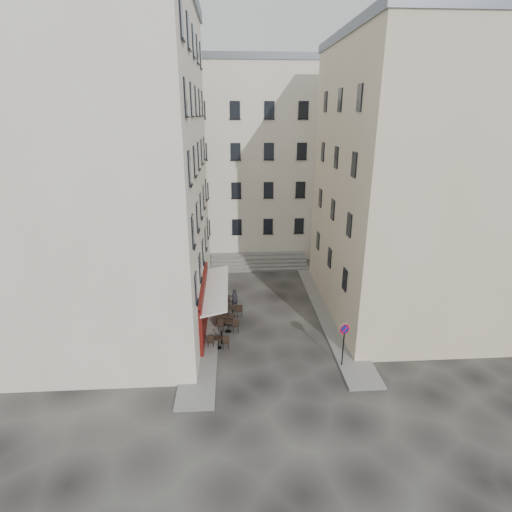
{
  "coord_description": "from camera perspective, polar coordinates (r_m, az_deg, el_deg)",
  "views": [
    {
      "loc": [
        -2.45,
        -22.91,
        13.69
      ],
      "look_at": [
        -0.78,
        4.0,
        4.07
      ],
      "focal_mm": 28.0,
      "sensor_mm": 36.0,
      "label": 1
    }
  ],
  "objects": [
    {
      "name": "sidewalk_left",
      "position": [
        30.23,
        -7.11,
        -7.32
      ],
      "size": [
        2.0,
        22.0,
        0.12
      ],
      "primitive_type": "cube",
      "color": "slate",
      "rests_on": "ground"
    },
    {
      "name": "bistro_table_a",
      "position": [
        25.2,
        -5.4,
        -12.06
      ],
      "size": [
        1.34,
        0.63,
        0.94
      ],
      "color": "black",
      "rests_on": "ground"
    },
    {
      "name": "bistro_table_d",
      "position": [
        28.67,
        -3.36,
        -7.77
      ],
      "size": [
        1.41,
        0.66,
        0.99
      ],
      "color": "black",
      "rests_on": "ground"
    },
    {
      "name": "ground",
      "position": [
        26.8,
        2.24,
        -11.09
      ],
      "size": [
        90.0,
        90.0,
        0.0
      ],
      "primitive_type": "plane",
      "color": "black",
      "rests_on": "ground"
    },
    {
      "name": "bollard_mid",
      "position": [
        28.63,
        -4.8,
        -7.81
      ],
      "size": [
        0.12,
        0.12,
        0.98
      ],
      "color": "black",
      "rests_on": "ground"
    },
    {
      "name": "building_back",
      "position": [
        42.16,
        -1.6,
        13.67
      ],
      "size": [
        18.2,
        10.2,
        18.6
      ],
      "color": "beige",
      "rests_on": "ground"
    },
    {
      "name": "bistro_table_c",
      "position": [
        27.73,
        -4.43,
        -8.93
      ],
      "size": [
        1.27,
        0.6,
        0.89
      ],
      "color": "black",
      "rests_on": "ground"
    },
    {
      "name": "building_left",
      "position": [
        27.34,
        -21.07,
        11.27
      ],
      "size": [
        12.2,
        16.2,
        20.6
      ],
      "color": "beige",
      "rests_on": "ground"
    },
    {
      "name": "no_parking_sign",
      "position": [
        23.2,
        12.47,
        -11.21
      ],
      "size": [
        0.62,
        0.2,
        2.78
      ],
      "rotation": [
        0.0,
        0.0,
        0.27
      ],
      "color": "black",
      "rests_on": "ground"
    },
    {
      "name": "building_right",
      "position": [
        29.73,
        22.66,
        9.69
      ],
      "size": [
        12.2,
        14.2,
        18.6
      ],
      "color": "#C2B390",
      "rests_on": "ground"
    },
    {
      "name": "pedestrian",
      "position": [
        29.77,
        -3.12,
        -6.09
      ],
      "size": [
        0.67,
        0.6,
        1.55
      ],
      "primitive_type": "imported",
      "rotation": [
        0.0,
        0.0,
        3.64
      ],
      "color": "black",
      "rests_on": "ground"
    },
    {
      "name": "bistro_table_e",
      "position": [
        30.26,
        -5.04,
        -6.3
      ],
      "size": [
        1.36,
        0.64,
        0.96
      ],
      "color": "black",
      "rests_on": "ground"
    },
    {
      "name": "bollard_far",
      "position": [
        31.77,
        -4.69,
        -4.9
      ],
      "size": [
        0.12,
        0.12,
        0.98
      ],
      "color": "black",
      "rests_on": "ground"
    },
    {
      "name": "bistro_table_b",
      "position": [
        26.84,
        -3.99,
        -9.82
      ],
      "size": [
        1.42,
        0.66,
        1.0
      ],
      "color": "black",
      "rests_on": "ground"
    },
    {
      "name": "cafe_storefront",
      "position": [
        26.73,
        -7.23,
        -6.75
      ],
      "size": [
        1.74,
        7.3,
        3.5
      ],
      "color": "#4A0F0A",
      "rests_on": "ground"
    },
    {
      "name": "sidewalk_right",
      "position": [
        30.09,
        10.3,
        -7.64
      ],
      "size": [
        2.0,
        18.0,
        0.12
      ],
      "primitive_type": "cube",
      "color": "slate",
      "rests_on": "ground"
    },
    {
      "name": "stone_steps",
      "position": [
        37.97,
        0.38,
        -0.85
      ],
      "size": [
        9.0,
        3.15,
        0.8
      ],
      "color": "slate",
      "rests_on": "ground"
    },
    {
      "name": "bollard_near",
      "position": [
        25.57,
        -4.93,
        -11.42
      ],
      "size": [
        0.12,
        0.12,
        0.98
      ],
      "color": "black",
      "rests_on": "ground"
    }
  ]
}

